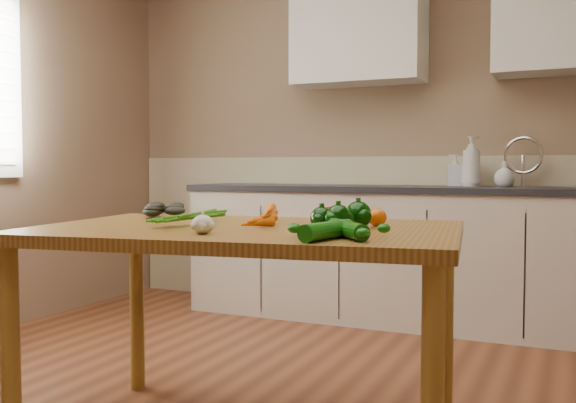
# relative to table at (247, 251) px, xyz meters

# --- Properties ---
(room) EXTENTS (4.04, 5.04, 2.64)m
(room) POSITION_rel_table_xyz_m (-0.22, 0.08, 0.53)
(room) COLOR brown
(room) RESTS_ON ground
(counter_run) EXTENTS (2.84, 0.64, 1.14)m
(counter_run) POSITION_rel_table_xyz_m (-0.00, 2.10, -0.26)
(counter_run) COLOR #BEB19E
(counter_run) RESTS_ON ground
(upper_cabinets) EXTENTS (2.15, 0.35, 0.70)m
(upper_cabinets) POSITION_rel_table_xyz_m (0.30, 2.23, 1.23)
(upper_cabinets) COLOR silver
(upper_cabinets) RESTS_ON room
(table) EXTENTS (1.63, 1.18, 0.81)m
(table) POSITION_rel_table_xyz_m (0.00, 0.00, 0.00)
(table) COLOR olive
(table) RESTS_ON ground
(soap_bottle_a) EXTENTS (0.17, 0.17, 0.32)m
(soap_bottle_a) POSITION_rel_table_xyz_m (0.46, 2.17, 0.34)
(soap_bottle_a) COLOR silver
(soap_bottle_a) RESTS_ON counter_run
(soap_bottle_b) EXTENTS (0.11, 0.11, 0.21)m
(soap_bottle_b) POSITION_rel_table_xyz_m (0.35, 2.27, 0.29)
(soap_bottle_b) COLOR silver
(soap_bottle_b) RESTS_ON counter_run
(soap_bottle_c) EXTENTS (0.18, 0.18, 0.16)m
(soap_bottle_c) POSITION_rel_table_xyz_m (0.66, 2.20, 0.26)
(soap_bottle_c) COLOR silver
(soap_bottle_c) RESTS_ON counter_run
(carrot_bunch) EXTENTS (0.31, 0.25, 0.08)m
(carrot_bunch) POSITION_rel_table_xyz_m (-0.04, 0.04, 0.13)
(carrot_bunch) COLOR #DB5E05
(carrot_bunch) RESTS_ON table
(leafy_greens) EXTENTS (0.22, 0.19, 0.11)m
(leafy_greens) POSITION_rel_table_xyz_m (-0.53, 0.22, 0.14)
(leafy_greens) COLOR black
(leafy_greens) RESTS_ON table
(garlic_bulb) EXTENTS (0.07, 0.07, 0.06)m
(garlic_bulb) POSITION_rel_table_xyz_m (-0.00, -0.29, 0.12)
(garlic_bulb) COLOR beige
(garlic_bulb) RESTS_ON table
(pepper_a) EXTENTS (0.08, 0.08, 0.08)m
(pepper_a) POSITION_rel_table_xyz_m (0.30, -0.02, 0.13)
(pepper_a) COLOR black
(pepper_a) RESTS_ON table
(pepper_b) EXTENTS (0.09, 0.09, 0.09)m
(pepper_b) POSITION_rel_table_xyz_m (0.39, 0.10, 0.14)
(pepper_b) COLOR black
(pepper_b) RESTS_ON table
(pepper_c) EXTENTS (0.09, 0.09, 0.09)m
(pepper_c) POSITION_rel_table_xyz_m (0.36, -0.02, 0.13)
(pepper_c) COLOR black
(pepper_c) RESTS_ON table
(tomato_a) EXTENTS (0.07, 0.07, 0.07)m
(tomato_a) POSITION_rel_table_xyz_m (0.23, 0.24, 0.12)
(tomato_a) COLOR #8F0C02
(tomato_a) RESTS_ON table
(tomato_b) EXTENTS (0.07, 0.07, 0.07)m
(tomato_b) POSITION_rel_table_xyz_m (0.26, 0.22, 0.12)
(tomato_b) COLOR #C75004
(tomato_b) RESTS_ON table
(tomato_c) EXTENTS (0.07, 0.07, 0.06)m
(tomato_c) POSITION_rel_table_xyz_m (0.43, 0.21, 0.12)
(tomato_c) COLOR #C75004
(tomato_c) RESTS_ON table
(zucchini_a) EXTENTS (0.19, 0.22, 0.05)m
(zucchini_a) POSITION_rel_table_xyz_m (0.46, -0.21, 0.12)
(zucchini_a) COLOR #094907
(zucchini_a) RESTS_ON table
(zucchini_b) EXTENTS (0.10, 0.24, 0.05)m
(zucchini_b) POSITION_rel_table_xyz_m (0.42, -0.28, 0.12)
(zucchini_b) COLOR #094907
(zucchini_b) RESTS_ON table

